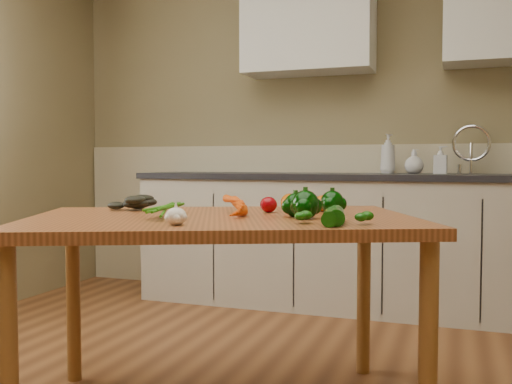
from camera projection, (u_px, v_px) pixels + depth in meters
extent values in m
cube|color=#877851|center=(328.00, 118.00, 4.16)|extent=(4.00, 0.02, 2.60)
cube|color=beige|center=(326.00, 220.00, 4.17)|extent=(3.98, 0.03, 1.10)
cube|color=#B6AB97|center=(346.00, 243.00, 3.84)|extent=(2.80, 0.60, 0.86)
cube|color=#26252A|center=(346.00, 176.00, 3.81)|extent=(2.84, 0.64, 0.04)
cube|color=#99999E|center=(471.00, 184.00, 3.55)|extent=(0.55, 0.42, 0.10)
cylinder|color=silver|center=(471.00, 155.00, 3.71)|extent=(0.02, 0.02, 0.24)
cube|color=silver|center=(308.00, 23.00, 3.98)|extent=(0.90, 0.35, 0.70)
cube|color=silver|center=(511.00, 6.00, 3.55)|extent=(0.80, 0.35, 0.70)
cube|color=#9F572E|center=(222.00, 221.00, 2.16)|extent=(1.69, 1.42, 0.04)
cylinder|color=#96602B|center=(8.00, 362.00, 1.74)|extent=(0.06, 0.06, 0.73)
cylinder|color=#96602B|center=(428.00, 352.00, 1.83)|extent=(0.06, 0.06, 0.73)
cylinder|color=#96602B|center=(73.00, 299.00, 2.54)|extent=(0.06, 0.06, 0.73)
cylinder|color=#96602B|center=(364.00, 294.00, 2.63)|extent=(0.06, 0.06, 0.73)
imported|color=silver|center=(388.00, 154.00, 3.86)|extent=(0.14, 0.14, 0.27)
imported|color=silver|center=(440.00, 160.00, 3.68)|extent=(0.09, 0.08, 0.18)
imported|color=silver|center=(414.00, 162.00, 3.73)|extent=(0.14, 0.14, 0.16)
ellipsoid|color=white|center=(176.00, 216.00, 1.84)|extent=(0.07, 0.07, 0.06)
sphere|color=black|center=(295.00, 205.00, 2.13)|extent=(0.09, 0.09, 0.09)
sphere|color=black|center=(332.00, 203.00, 2.23)|extent=(0.09, 0.09, 0.09)
sphere|color=black|center=(305.00, 205.00, 2.06)|extent=(0.10, 0.10, 0.10)
ellipsoid|color=#860209|center=(269.00, 205.00, 2.31)|extent=(0.07, 0.07, 0.06)
ellipsoid|color=#BC4E04|center=(290.00, 202.00, 2.37)|extent=(0.08, 0.08, 0.07)
ellipsoid|color=#BC4E04|center=(322.00, 203.00, 2.36)|extent=(0.07, 0.07, 0.07)
cylinder|color=#0C4407|center=(336.00, 215.00, 1.89)|extent=(0.10, 0.21, 0.06)
cylinder|color=#0C4407|center=(330.00, 217.00, 1.87)|extent=(0.08, 0.20, 0.05)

